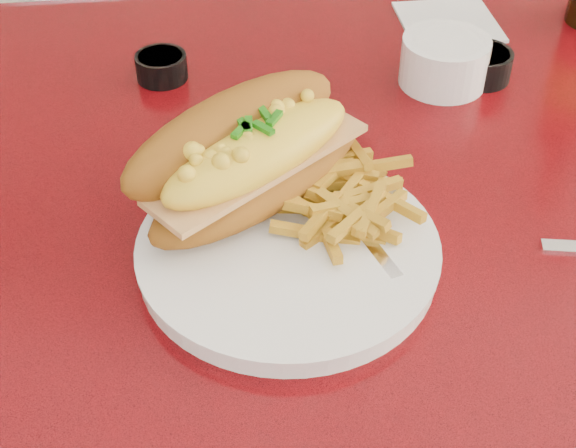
{
  "coord_description": "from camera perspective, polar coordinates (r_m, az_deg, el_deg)",
  "views": [
    {
      "loc": [
        -0.2,
        -0.6,
        1.23
      ],
      "look_at": [
        -0.15,
        -0.12,
        0.81
      ],
      "focal_mm": 50.0,
      "sensor_mm": 36.0,
      "label": 1
    }
  ],
  "objects": [
    {
      "name": "dinner_plate",
      "position": [
        0.66,
        0.0,
        -1.95
      ],
      "size": [
        0.28,
        0.28,
        0.02
      ],
      "rotation": [
        0.0,
        0.0,
        0.12
      ],
      "color": "white",
      "rests_on": "diner_table"
    },
    {
      "name": "gravy_ramekin",
      "position": [
        0.89,
        11.06,
        11.38
      ],
      "size": [
        0.11,
        0.11,
        0.05
      ],
      "rotation": [
        0.0,
        0.0,
        -0.21
      ],
      "color": "white",
      "rests_on": "diner_table"
    },
    {
      "name": "mac_hoagie",
      "position": [
        0.68,
        -2.76,
        4.96
      ],
      "size": [
        0.25,
        0.23,
        0.1
      ],
      "rotation": [
        0.0,
        0.0,
        0.65
      ],
      "color": "#955918",
      "rests_on": "dinner_plate"
    },
    {
      "name": "fries_pile",
      "position": [
        0.68,
        3.46,
        2.11
      ],
      "size": [
        0.14,
        0.13,
        0.03
      ],
      "primitive_type": null,
      "rotation": [
        0.0,
        0.0,
        0.33
      ],
      "color": "gold",
      "rests_on": "dinner_plate"
    },
    {
      "name": "fork",
      "position": [
        0.69,
        4.2,
        0.72
      ],
      "size": [
        0.07,
        0.16,
        0.0
      ],
      "rotation": [
        0.0,
        0.0,
        1.88
      ],
      "color": "silver",
      "rests_on": "dinner_plate"
    },
    {
      "name": "booth_bench_far",
      "position": [
        1.71,
        1.33,
        7.8
      ],
      "size": [
        1.2,
        0.51,
        0.9
      ],
      "color": "maroon",
      "rests_on": "ground"
    },
    {
      "name": "sauce_cup_left",
      "position": [
        0.9,
        -9.0,
        11.07
      ],
      "size": [
        0.07,
        0.07,
        0.03
      ],
      "rotation": [
        0.0,
        0.0,
        -0.33
      ],
      "color": "black",
      "rests_on": "diner_table"
    },
    {
      "name": "sauce_cup_right",
      "position": [
        0.91,
        13.64,
        11.03
      ],
      "size": [
        0.08,
        0.08,
        0.03
      ],
      "rotation": [
        0.0,
        0.0,
        0.29
      ],
      "color": "black",
      "rests_on": "diner_table"
    },
    {
      "name": "paper_napkin",
      "position": [
        1.03,
        11.32,
        13.92
      ],
      "size": [
        0.12,
        0.12,
        0.0
      ],
      "primitive_type": "cube",
      "rotation": [
        0.0,
        0.0,
        0.01
      ],
      "color": "white",
      "rests_on": "diner_table"
    },
    {
      "name": "diner_table",
      "position": [
        0.89,
        8.65,
        -3.96
      ],
      "size": [
        1.23,
        0.83,
        0.77
      ],
      "color": "#B80B13",
      "rests_on": "ground"
    }
  ]
}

